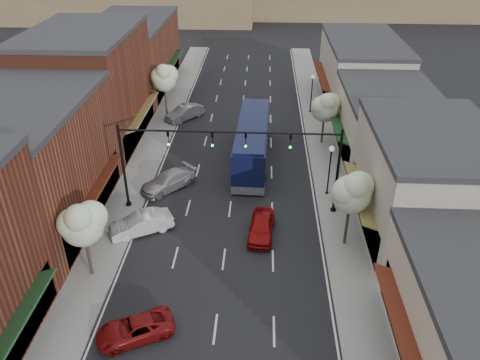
# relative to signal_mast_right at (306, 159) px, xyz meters

# --- Properties ---
(ground) EXTENTS (160.00, 160.00, 0.00)m
(ground) POSITION_rel_signal_mast_right_xyz_m (-5.62, -8.00, -4.62)
(ground) COLOR black
(ground) RESTS_ON ground
(sidewalk_left) EXTENTS (2.80, 73.00, 0.15)m
(sidewalk_left) POSITION_rel_signal_mast_right_xyz_m (-14.02, 10.50, -4.55)
(sidewalk_left) COLOR gray
(sidewalk_left) RESTS_ON ground
(sidewalk_right) EXTENTS (2.80, 73.00, 0.15)m
(sidewalk_right) POSITION_rel_signal_mast_right_xyz_m (2.78, 10.50, -4.55)
(sidewalk_right) COLOR gray
(sidewalk_right) RESTS_ON ground
(curb_left) EXTENTS (0.25, 73.00, 0.17)m
(curb_left) POSITION_rel_signal_mast_right_xyz_m (-12.62, 10.50, -4.55)
(curb_left) COLOR gray
(curb_left) RESTS_ON ground
(curb_right) EXTENTS (0.25, 73.00, 0.17)m
(curb_right) POSITION_rel_signal_mast_right_xyz_m (1.38, 10.50, -4.55)
(curb_right) COLOR gray
(curb_right) RESTS_ON ground
(bldg_left_midnear) EXTENTS (10.14, 14.10, 9.40)m
(bldg_left_midnear) POSITION_rel_signal_mast_right_xyz_m (-19.85, -2.00, 0.03)
(bldg_left_midnear) COLOR brown
(bldg_left_midnear) RESTS_ON ground
(bldg_left_midfar) EXTENTS (10.14, 14.10, 10.90)m
(bldg_left_midfar) POSITION_rel_signal_mast_right_xyz_m (-19.86, 12.00, 0.78)
(bldg_left_midfar) COLOR brown
(bldg_left_midfar) RESTS_ON ground
(bldg_left_far) EXTENTS (10.14, 18.10, 8.40)m
(bldg_left_far) POSITION_rel_signal_mast_right_xyz_m (-19.84, 28.00, -0.46)
(bldg_left_far) COLOR brown
(bldg_left_far) RESTS_ON ground
(bldg_right_midnear) EXTENTS (9.14, 12.10, 7.90)m
(bldg_right_midnear) POSITION_rel_signal_mast_right_xyz_m (8.10, -2.00, -0.72)
(bldg_right_midnear) COLOR #AEA495
(bldg_right_midnear) RESTS_ON ground
(bldg_right_midfar) EXTENTS (9.14, 12.10, 6.40)m
(bldg_right_midfar) POSITION_rel_signal_mast_right_xyz_m (8.08, 10.00, -1.46)
(bldg_right_midfar) COLOR beige
(bldg_right_midfar) RESTS_ON ground
(bldg_right_far) EXTENTS (9.14, 16.10, 7.40)m
(bldg_right_far) POSITION_rel_signal_mast_right_xyz_m (8.09, 24.00, -0.96)
(bldg_right_far) COLOR #AEA495
(bldg_right_far) RESTS_ON ground
(signal_mast_right) EXTENTS (8.22, 0.46, 7.00)m
(signal_mast_right) POSITION_rel_signal_mast_right_xyz_m (0.00, 0.00, 0.00)
(signal_mast_right) COLOR black
(signal_mast_right) RESTS_ON ground
(signal_mast_left) EXTENTS (8.22, 0.46, 7.00)m
(signal_mast_left) POSITION_rel_signal_mast_right_xyz_m (-11.24, 0.00, 0.00)
(signal_mast_left) COLOR black
(signal_mast_left) RESTS_ON ground
(tree_right_near) EXTENTS (2.85, 2.65, 5.95)m
(tree_right_near) POSITION_rel_signal_mast_right_xyz_m (2.73, -4.05, -0.17)
(tree_right_near) COLOR #47382B
(tree_right_near) RESTS_ON ground
(tree_right_far) EXTENTS (2.85, 2.65, 5.43)m
(tree_right_far) POSITION_rel_signal_mast_right_xyz_m (2.73, 11.95, -0.63)
(tree_right_far) COLOR #47382B
(tree_right_far) RESTS_ON ground
(tree_left_near) EXTENTS (2.85, 2.65, 5.69)m
(tree_left_near) POSITION_rel_signal_mast_right_xyz_m (-13.87, -8.05, -0.40)
(tree_left_near) COLOR #47382B
(tree_left_near) RESTS_ON ground
(tree_left_far) EXTENTS (2.85, 2.65, 6.13)m
(tree_left_far) POSITION_rel_signal_mast_right_xyz_m (-13.87, 17.95, -0.02)
(tree_left_far) COLOR #47382B
(tree_left_far) RESTS_ON ground
(lamp_post_near) EXTENTS (0.44, 0.44, 4.44)m
(lamp_post_near) POSITION_rel_signal_mast_right_xyz_m (2.18, 2.50, -1.62)
(lamp_post_near) COLOR black
(lamp_post_near) RESTS_ON ground
(lamp_post_far) EXTENTS (0.44, 0.44, 4.44)m
(lamp_post_far) POSITION_rel_signal_mast_right_xyz_m (2.18, 20.00, -1.62)
(lamp_post_far) COLOR black
(lamp_post_far) RESTS_ON ground
(coach_bus) EXTENTS (3.12, 12.59, 3.82)m
(coach_bus) POSITION_rel_signal_mast_right_xyz_m (-4.11, 8.04, -2.64)
(coach_bus) COLOR #0D1237
(coach_bus) RESTS_ON ground
(red_hatchback) EXTENTS (2.09, 4.42, 1.46)m
(red_hatchback) POSITION_rel_signal_mast_right_xyz_m (-3.13, -3.19, -3.89)
(red_hatchback) COLOR #9B0B0B
(red_hatchback) RESTS_ON ground
(parked_car_a) EXTENTS (4.68, 3.59, 1.18)m
(parked_car_a) POSITION_rel_signal_mast_right_xyz_m (-9.95, -12.73, -4.03)
(parked_car_a) COLOR maroon
(parked_car_a) RESTS_ON ground
(parked_car_b) EXTENTS (4.75, 3.54, 1.50)m
(parked_car_b) POSITION_rel_signal_mast_right_xyz_m (-11.82, -3.28, -3.87)
(parked_car_b) COLOR silver
(parked_car_b) RESTS_ON ground
(parked_car_c) EXTENTS (4.87, 4.97, 1.43)m
(parked_car_c) POSITION_rel_signal_mast_right_xyz_m (-10.99, 2.83, -3.90)
(parked_car_c) COLOR #A9A8AE
(parked_car_c) RESTS_ON ground
(parked_car_e) EXTENTS (4.19, 4.60, 1.53)m
(parked_car_e) POSITION_rel_signal_mast_right_xyz_m (-11.82, 17.45, -3.86)
(parked_car_e) COLOR #9C9BA0
(parked_car_e) RESTS_ON ground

